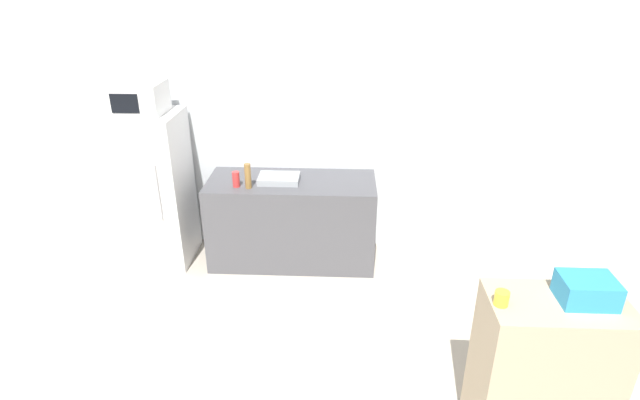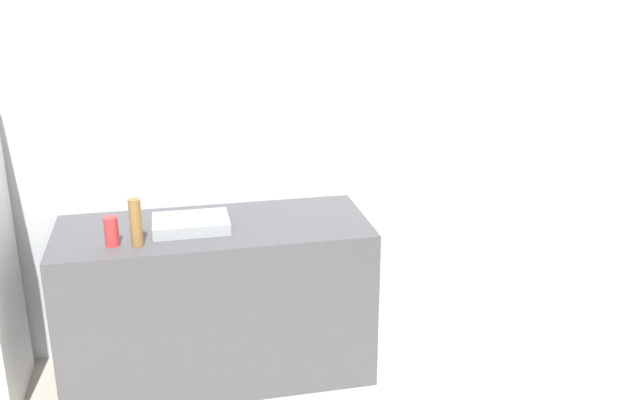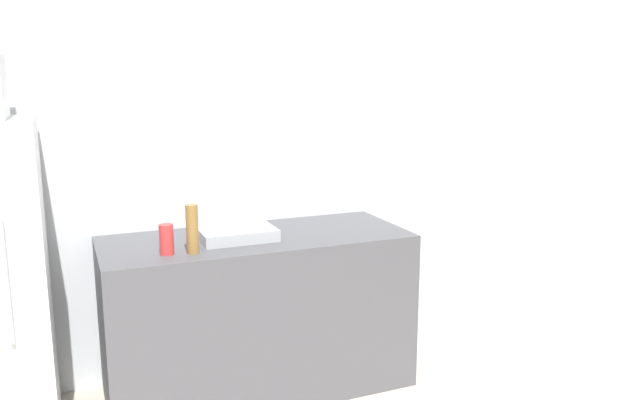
{
  "view_description": "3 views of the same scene",
  "coord_description": "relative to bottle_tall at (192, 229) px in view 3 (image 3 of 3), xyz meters",
  "views": [
    {
      "loc": [
        0.38,
        -1.34,
        2.71
      ],
      "look_at": [
        0.22,
        2.09,
        1.11
      ],
      "focal_mm": 28.0,
      "sensor_mm": 36.0,
      "label": 1
    },
    {
      "loc": [
        -0.31,
        -0.44,
        2.19
      ],
      "look_at": [
        0.33,
        2.45,
        1.17
      ],
      "focal_mm": 40.0,
      "sensor_mm": 36.0,
      "label": 2
    },
    {
      "loc": [
        -1.05,
        -0.03,
        1.69
      ],
      "look_at": [
        0.0,
        2.45,
        1.16
      ],
      "focal_mm": 35.0,
      "sensor_mm": 36.0,
      "label": 3
    }
  ],
  "objects": [
    {
      "name": "wall_back",
      "position": [
        0.48,
        0.56,
        0.32
      ],
      "size": [
        8.0,
        0.06,
        2.6
      ],
      "primitive_type": "cube",
      "color": "silver",
      "rests_on": "ground_plane"
    },
    {
      "name": "counter",
      "position": [
        0.38,
        0.19,
        -0.55
      ],
      "size": [
        1.62,
        0.67,
        0.86
      ],
      "primitive_type": "cube",
      "color": "#4C4C51",
      "rests_on": "ground_plane"
    },
    {
      "name": "sink_basin",
      "position": [
        0.26,
        0.17,
        -0.09
      ],
      "size": [
        0.39,
        0.27,
        0.06
      ],
      "primitive_type": "cube",
      "color": "#9EA3A8",
      "rests_on": "counter"
    },
    {
      "name": "bottle_tall",
      "position": [
        0.0,
        0.0,
        0.0
      ],
      "size": [
        0.06,
        0.06,
        0.24
      ],
      "primitive_type": "cylinder",
      "color": "olive",
      "rests_on": "counter"
    },
    {
      "name": "bottle_short",
      "position": [
        -0.12,
        0.03,
        -0.05
      ],
      "size": [
        0.07,
        0.07,
        0.15
      ],
      "primitive_type": "cylinder",
      "color": "red",
      "rests_on": "counter"
    }
  ]
}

